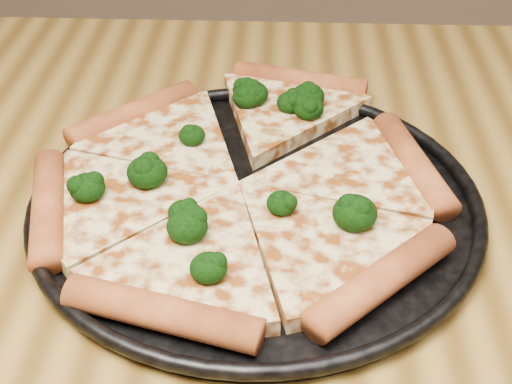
{
  "coord_description": "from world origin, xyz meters",
  "views": [
    {
      "loc": [
        0.09,
        -0.31,
        1.08
      ],
      "look_at": [
        0.08,
        0.11,
        0.77
      ],
      "focal_mm": 50.48,
      "sensor_mm": 36.0,
      "label": 1
    }
  ],
  "objects": [
    {
      "name": "pizza_pan",
      "position": [
        0.08,
        0.11,
        0.76
      ],
      "size": [
        0.33,
        0.33,
        0.02
      ],
      "color": "black",
      "rests_on": "dining_table"
    },
    {
      "name": "pizza",
      "position": [
        0.06,
        0.12,
        0.77
      ],
      "size": [
        0.32,
        0.35,
        0.02
      ],
      "rotation": [
        0.0,
        0.0,
        -0.27
      ],
      "color": "beige",
      "rests_on": "pizza_pan"
    },
    {
      "name": "broccoli_florets",
      "position": [
        0.06,
        0.14,
        0.78
      ],
      "size": [
        0.22,
        0.25,
        0.02
      ],
      "color": "black",
      "rests_on": "pizza"
    }
  ]
}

